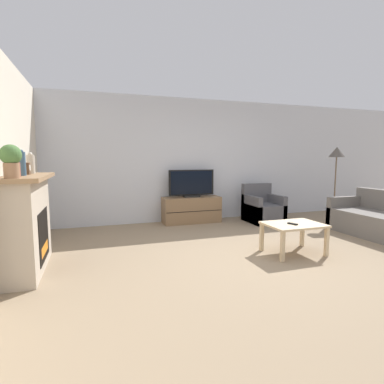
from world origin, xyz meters
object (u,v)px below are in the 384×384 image
mantel_vase_right (31,164)px  tv (192,184)px  mantel_vase_left (16,169)px  potted_plant (11,159)px  armchair (262,209)px  mantel_vase_centre_left (22,163)px  floor_lamp (337,157)px  coffee_table (294,228)px  remote (293,224)px  fireplace (26,223)px  tv_stand (192,210)px  mantel_clock (27,169)px

mantel_vase_right → tv: 3.27m
mantel_vase_left → potted_plant: bearing=-90.0°
mantel_vase_left → mantel_vase_right: mantel_vase_right is taller
tv → armchair: bearing=-15.4°
mantel_vase_centre_left → floor_lamp: (5.79, 1.18, 0.08)m
armchair → coffee_table: bearing=-110.2°
coffee_table → potted_plant: bearing=-178.0°
remote → floor_lamp: bearing=13.0°
mantel_vase_centre_left → armchair: bearing=21.6°
fireplace → remote: 3.56m
tv_stand → floor_lamp: 3.33m
tv_stand → coffee_table: tv_stand is taller
tv → floor_lamp: 3.18m
mantel_vase_right → fireplace: bearing=-92.3°
armchair → coffee_table: armchair is taller
mantel_vase_centre_left → potted_plant: 0.50m
fireplace → mantel_clock: (0.02, 0.14, 0.66)m
mantel_vase_centre_left → tv_stand: mantel_vase_centre_left is taller
mantel_vase_right → remote: size_ratio=1.85×
armchair → remote: (-0.82, -2.13, 0.18)m
coffee_table → remote: 0.10m
mantel_vase_left → mantel_vase_right: bearing=90.0°
potted_plant → floor_lamp: size_ratio=0.21×
potted_plant → tv_stand: bearing=43.1°
potted_plant → floor_lamp: (5.79, 1.68, 0.03)m
mantel_clock → potted_plant: (-0.00, -0.74, 0.12)m
floor_lamp → mantel_vase_centre_left: bearing=-168.4°
mantel_vase_left → armchair: (4.32, 2.03, -1.01)m
potted_plant → mantel_clock: bearing=89.9°
fireplace → mantel_vase_right: (0.02, 0.43, 0.72)m
mantel_clock → tv: size_ratio=0.15×
mantel_clock → remote: mantel_clock is taller
tv_stand → armchair: 1.57m
tv_stand → remote: bearing=-74.8°
mantel_vase_left → remote: mantel_vase_left is taller
tv → floor_lamp: floor_lamp is taller
mantel_clock → tv_stand: 3.52m
mantel_clock → armchair: 4.67m
floor_lamp → coffee_table: bearing=-145.1°
mantel_vase_left → armchair: size_ratio=0.23×
mantel_clock → floor_lamp: floor_lamp is taller
mantel_vase_right → tv: size_ratio=0.28×
mantel_vase_centre_left → tv_stand: size_ratio=0.24×
mantel_vase_centre_left → floor_lamp: 5.91m
tv → remote: bearing=-74.8°
mantel_vase_left → remote: 3.60m
coffee_table → armchair: bearing=69.8°
tv → coffee_table: bearing=-73.4°
mantel_clock → floor_lamp: (5.79, 0.93, 0.15)m
remote → mantel_vase_right: bearing=142.8°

